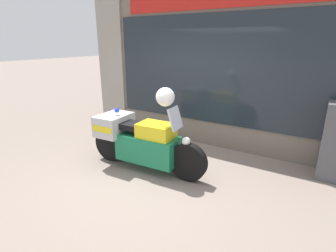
{
  "coord_description": "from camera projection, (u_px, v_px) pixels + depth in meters",
  "views": [
    {
      "loc": [
        2.35,
        -3.35,
        2.23
      ],
      "look_at": [
        -0.11,
        0.62,
        0.71
      ],
      "focal_mm": 28.0,
      "sensor_mm": 36.0,
      "label": 1
    }
  ],
  "objects": [
    {
      "name": "shop_building",
      "position": [
        190.0,
        70.0,
        5.88
      ],
      "size": [
        5.92,
        0.55,
        3.21
      ],
      "color": "#6B6056",
      "rests_on": "ground"
    },
    {
      "name": "white_helmet",
      "position": [
        165.0,
        97.0,
        4.19
      ],
      "size": [
        0.31,
        0.31,
        0.31
      ],
      "primitive_type": "sphere",
      "color": "white",
      "rests_on": "paramedic_motorcycle"
    },
    {
      "name": "ground_plane",
      "position": [
        155.0,
        175.0,
        4.58
      ],
      "size": [
        60.0,
        60.0,
        0.0
      ],
      "primitive_type": "plane",
      "color": "gray"
    },
    {
      "name": "paramedic_motorcycle",
      "position": [
        139.0,
        140.0,
        4.7
      ],
      "size": [
        2.3,
        0.71,
        1.23
      ],
      "rotation": [
        0.0,
        0.0,
        0.05
      ],
      "color": "black",
      "rests_on": "ground"
    },
    {
      "name": "window_display",
      "position": [
        217.0,
        124.0,
        5.92
      ],
      "size": [
        4.68,
        0.3,
        1.84
      ],
      "color": "slate",
      "rests_on": "ground"
    }
  ]
}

